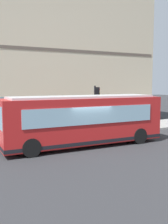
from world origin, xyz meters
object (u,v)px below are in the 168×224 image
at_px(traffic_light_near_corner, 96,100).
at_px(pedestrian_by_light_pole, 0,123).
at_px(fire_hydrant, 74,123).
at_px(city_bus_nearside, 83,121).
at_px(pedestrian_near_hydrant, 119,114).

bearing_deg(traffic_light_near_corner, pedestrian_by_light_pole, 79.58).
xyz_separation_m(traffic_light_near_corner, fire_hydrant, (2.76, 0.60, -2.08)).
bearing_deg(pedestrian_by_light_pole, city_bus_nearside, -132.85).
height_order(traffic_light_near_corner, fire_hydrant, traffic_light_near_corner).
relative_size(city_bus_nearside, traffic_light_near_corner, 2.87).
height_order(fire_hydrant, pedestrian_near_hydrant, pedestrian_near_hydrant).
xyz_separation_m(city_bus_nearside, traffic_light_near_corner, (2.76, -2.45, 1.04)).
bearing_deg(pedestrian_by_light_pole, traffic_light_near_corner, -100.42).
distance_m(traffic_light_near_corner, pedestrian_by_light_pole, 7.04).
xyz_separation_m(city_bus_nearside, pedestrian_by_light_pole, (4.01, 4.32, -0.41)).
xyz_separation_m(pedestrian_by_light_pole, pedestrian_near_hydrant, (1.19, -10.42, -0.02)).
xyz_separation_m(traffic_light_near_corner, pedestrian_near_hydrant, (2.43, -3.64, -1.47)).
bearing_deg(pedestrian_near_hydrant, traffic_light_near_corner, 123.75).
relative_size(city_bus_nearside, fire_hydrant, 13.59).
height_order(city_bus_nearside, fire_hydrant, city_bus_nearside).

